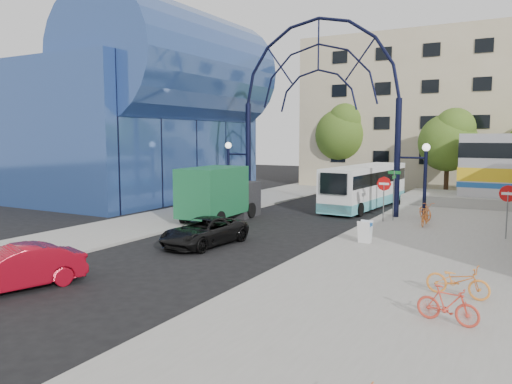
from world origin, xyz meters
The scene contains 20 objects.
ground centered at (0.00, 0.00, 0.00)m, with size 120.00×120.00×0.00m, color black.
sidewalk_east centered at (8.00, 4.00, 0.06)m, with size 8.00×56.00×0.12m, color gray.
plaza_west centered at (-6.50, 6.00, 0.06)m, with size 5.00×50.00×0.12m, color gray.
gateway_arch centered at (0.00, 14.00, 8.56)m, with size 13.64×0.44×12.10m.
stop_sign centered at (4.80, 12.00, 1.99)m, with size 0.80×0.07×2.50m.
do_not_enter_sign centered at (11.00, 10.00, 1.98)m, with size 0.76×0.07×2.48m.
street_name_sign centered at (5.20, 12.60, 2.13)m, with size 0.70×0.70×2.80m.
sandwich_board centered at (5.60, 5.98, 0.74)m, with size 0.55×0.61×0.99m.
transit_hall centered at (-15.30, 15.00, 6.70)m, with size 16.50×18.00×14.50m.
apartment_block centered at (2.00, 34.97, 7.00)m, with size 20.00×12.10×14.00m.
tree_north_a centered at (6.12, 25.93, 4.61)m, with size 4.48×4.48×7.00m.
tree_north_b centered at (-3.88, 29.93, 5.27)m, with size 5.12×5.12×8.00m.
city_bus centered at (2.07, 17.59, 1.49)m, with size 3.01×10.53×2.86m.
green_truck centered at (-3.56, 8.31, 1.55)m, with size 2.67×6.29×3.11m.
black_suv centered at (-0.64, 2.56, 0.62)m, with size 2.06×4.46×1.24m, color black.
red_sedan centered at (-2.08, -5.66, 0.69)m, with size 1.46×4.18×1.38m, color maroon.
bike_near_a centered at (6.68, 14.00, 0.61)m, with size 0.65×1.87×0.98m, color orange.
bike_near_b centered at (7.08, 11.70, 0.64)m, with size 0.49×1.73×1.04m, color orange.
bike_far_a centered at (10.19, 0.04, 0.60)m, with size 0.64×1.83×0.96m, color orange.
bike_far_b centered at (10.26, -2.34, 0.59)m, with size 0.45×1.58×0.95m, color red.
Camera 1 is at (11.97, -15.28, 4.80)m, focal length 35.00 mm.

